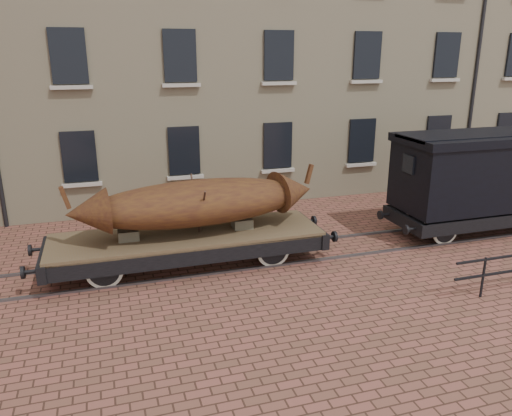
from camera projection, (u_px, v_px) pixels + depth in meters
name	position (u px, v px, depth m)	size (l,w,h in m)	color
ground	(302.00, 252.00, 14.41)	(90.00, 90.00, 0.00)	brown
warehouse_cream	(283.00, 17.00, 22.25)	(40.00, 10.19, 14.00)	beige
rail_track	(302.00, 251.00, 14.40)	(30.00, 1.52, 0.06)	#59595E
flatcar_wagon	(188.00, 240.00, 13.25)	(7.99, 2.17, 1.21)	brown
iron_boat	(198.00, 202.00, 13.04)	(6.69, 2.26, 1.60)	#573515
goods_van	(482.00, 171.00, 15.50)	(6.16, 2.24, 3.18)	black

